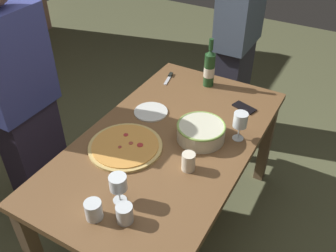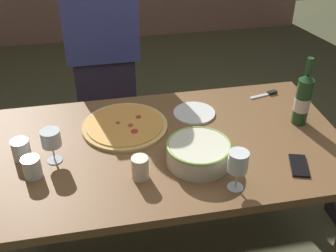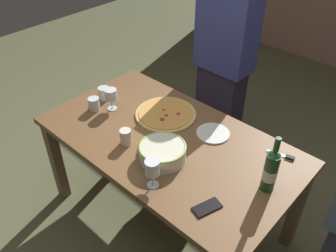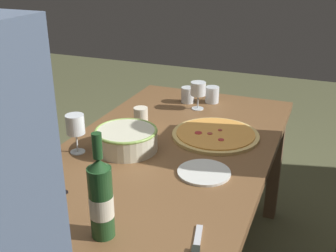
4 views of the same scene
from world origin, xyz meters
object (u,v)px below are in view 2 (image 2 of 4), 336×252
Objects in this scene: serving_bowl at (199,152)px; wine_glass_near_pizza at (51,140)px; pizza_knife at (267,94)px; side_plate at (194,113)px; pizza at (125,126)px; person_host at (103,53)px; wine_glass_by_bottle at (238,163)px; cup_ceramic at (140,168)px; cup_amber at (21,150)px; cell_phone at (299,166)px; wine_bottle at (303,99)px; cup_spare at (32,167)px; dining_table at (168,160)px.

wine_glass_near_pizza is (-0.60, 0.13, 0.06)m from serving_bowl.
serving_bowl is at bearing -136.10° from pizza_knife.
wine_glass_near_pizza reaches higher than side_plate.
side_plate is at bearing -165.53° from pizza_knife.
person_host is (-0.05, 0.72, 0.06)m from pizza.
wine_glass_by_bottle is 0.79m from pizza_knife.
wine_glass_by_bottle is 0.39m from cup_ceramic.
cell_phone is at bearing -13.92° from cup_amber.
side_plate is (0.35, 0.05, -0.01)m from pizza.
pizza reaches higher than side_plate.
wine_bottle reaches higher than cup_spare.
wine_glass_near_pizza is at bearing -30.94° from person_host.
pizza reaches higher than cell_phone.
serving_bowl is 0.59m from wine_bottle.
side_plate is 0.59m from cell_phone.
side_plate is 1.27× the size of pizza_knife.
wine_glass_near_pizza is 0.73× the size of side_plate.
wine_bottle reaches higher than dining_table.
cup_spare is at bearing -159.46° from pizza_knife.
wine_glass_by_bottle is at bearing 31.38° from cell_phone.
wine_glass_by_bottle is (0.10, -0.18, 0.07)m from serving_bowl.
cup_ceramic is 0.06× the size of person_host.
pizza is 0.39m from wine_glass_near_pizza.
pizza is 0.84m from wine_bottle.
pizza is at bearing 171.98° from wine_bottle.
cup_amber is 1.17m from cell_phone.
wine_bottle reaches higher than cup_ceramic.
wine_glass_by_bottle is 0.82m from cup_spare.
person_host is at bearing 70.43° from cup_spare.
serving_bowl reaches higher than cup_spare.
pizza is at bearing 126.82° from wine_glass_by_bottle.
person_host reaches higher than cup_amber.
pizza_knife is (0.51, 0.49, -0.05)m from serving_bowl.
dining_table is 0.93m from person_host.
dining_table is at bearing -43.78° from pizza.
dining_table is at bearing 2.82° from wine_glass_near_pizza.
cup_ceramic is at bearing -86.72° from pizza.
cup_ceramic is 0.44m from cup_spare.
serving_bowl is 1.79× the size of wine_glass_near_pizza.
pizza is 0.80m from pizza_knife.
cup_amber is 1.28m from pizza_knife.
wine_glass_near_pizza reaches higher than cup_ceramic.
pizza_knife is at bearing 99.49° from wine_bottle.
serving_bowl reaches higher than dining_table.
wine_glass_by_bottle is at bearing -121.00° from pizza_knife.
cup_ceramic is at bearing -127.76° from side_plate.
wine_glass_by_bottle reaches higher than wine_glass_near_pizza.
pizza_knife is (0.10, 0.60, 0.00)m from cell_phone.
person_host reaches higher than pizza_knife.
pizza is 1.49× the size of serving_bowl.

